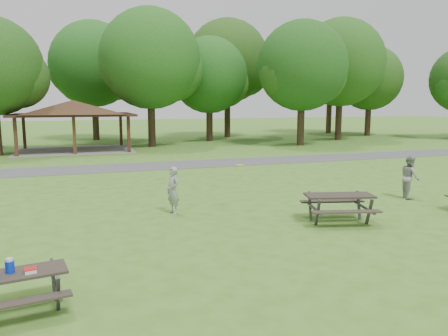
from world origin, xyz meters
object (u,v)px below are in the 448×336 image
picnic_table_near (3,278)px  frisbee_thrower (173,190)px  frisbee_catcher (410,177)px  picnic_table_middle (339,201)px

picnic_table_near → frisbee_thrower: (4.24, 5.87, 0.09)m
frisbee_catcher → frisbee_thrower: bearing=108.5°
frisbee_thrower → frisbee_catcher: size_ratio=0.95×
picnic_table_near → frisbee_catcher: 14.24m
picnic_table_near → frisbee_thrower: bearing=54.2°
picnic_table_near → frisbee_catcher: (13.25, 5.22, 0.13)m
picnic_table_middle → frisbee_catcher: 4.87m
picnic_table_near → frisbee_catcher: size_ratio=1.17×
picnic_table_middle → frisbee_thrower: frisbee_thrower is taller
picnic_table_near → picnic_table_middle: (8.81, 3.23, -0.04)m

